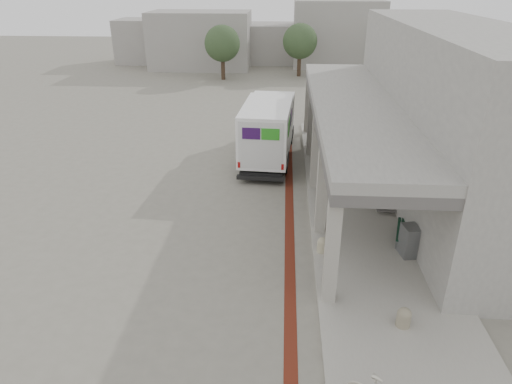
{
  "coord_description": "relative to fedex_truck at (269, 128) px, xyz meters",
  "views": [
    {
      "loc": [
        0.66,
        -14.34,
        8.64
      ],
      "look_at": [
        -0.26,
        0.49,
        1.6
      ],
      "focal_mm": 32.0,
      "sensor_mm": 36.0,
      "label": 1
    }
  ],
  "objects": [
    {
      "name": "tree_mid",
      "position": [
        2.09,
        21.92,
        1.55
      ],
      "size": [
        3.2,
        3.2,
        4.8
      ],
      "color": "#38281C",
      "rests_on": "ground"
    },
    {
      "name": "bollard_near",
      "position": [
        4.1,
        -12.63,
        -1.23
      ],
      "size": [
        0.38,
        0.38,
        0.57
      ],
      "color": "gray",
      "rests_on": "sidewalk"
    },
    {
      "name": "transit_building",
      "position": [
        6.92,
        -3.58,
        1.77
      ],
      "size": [
        7.6,
        17.0,
        7.0
      ],
      "color": "gray",
      "rests_on": "ground"
    },
    {
      "name": "sidewalk",
      "position": [
        4.09,
        -8.08,
        -1.57
      ],
      "size": [
        4.4,
        28.0,
        0.12
      ],
      "primitive_type": "cube",
      "color": "gray",
      "rests_on": "ground"
    },
    {
      "name": "tree_left",
      "position": [
        -4.91,
        19.92,
        1.55
      ],
      "size": [
        3.2,
        3.2,
        4.8
      ],
      "color": "#38281C",
      "rests_on": "ground"
    },
    {
      "name": "ground",
      "position": [
        0.09,
        -8.08,
        -1.63
      ],
      "size": [
        120.0,
        120.0,
        0.0
      ],
      "primitive_type": "plane",
      "color": "slate",
      "rests_on": "ground"
    },
    {
      "name": "fedex_truck",
      "position": [
        0.0,
        0.0,
        0.0
      ],
      "size": [
        2.7,
        7.32,
        3.07
      ],
      "rotation": [
        0.0,
        0.0,
        -0.07
      ],
      "color": "black",
      "rests_on": "ground"
    },
    {
      "name": "tree_right",
      "position": [
        10.09,
        20.92,
        1.55
      ],
      "size": [
        3.2,
        3.2,
        4.8
      ],
      "color": "#38281C",
      "rests_on": "ground"
    },
    {
      "name": "distant_backdrop",
      "position": [
        -2.76,
        27.81,
        1.07
      ],
      "size": [
        28.0,
        10.0,
        6.5
      ],
      "color": "#999791",
      "rests_on": "ground"
    },
    {
      "name": "bench",
      "position": [
        5.08,
        -8.07,
        -1.22
      ],
      "size": [
        0.82,
        1.78,
        0.41
      ],
      "rotation": [
        0.0,
        0.0,
        -0.26
      ],
      "color": "slate",
      "rests_on": "sidewalk"
    },
    {
      "name": "utility_cabinet",
      "position": [
        5.05,
        -9.1,
        -0.97
      ],
      "size": [
        0.6,
        0.73,
        1.09
      ],
      "primitive_type": "cube",
      "rotation": [
        0.0,
        0.0,
        0.17
      ],
      "color": "slate",
      "rests_on": "sidewalk"
    },
    {
      "name": "bollard_far",
      "position": [
        2.19,
        -9.08,
        -1.24
      ],
      "size": [
        0.36,
        0.36,
        0.54
      ],
      "color": "tan",
      "rests_on": "sidewalk"
    },
    {
      "name": "bike_lane_stripe",
      "position": [
        1.09,
        -6.08,
        -1.63
      ],
      "size": [
        0.35,
        40.0,
        0.01
      ],
      "primitive_type": "cube",
      "color": "#581E11",
      "rests_on": "ground"
    }
  ]
}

